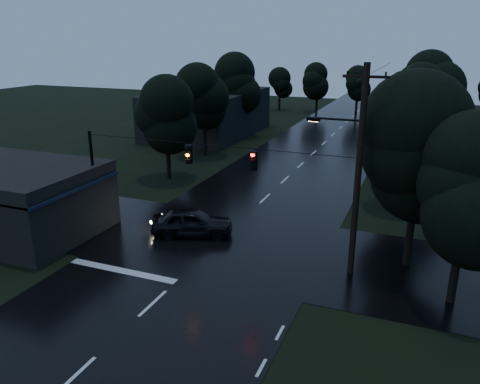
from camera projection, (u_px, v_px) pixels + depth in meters
The scene contains 18 objects.
ground at pixel (74, 378), 15.89m from camera, with size 160.00×160.00×0.00m, color black.
main_road at pixel (301, 165), 42.33m from camera, with size 12.00×120.00×0.02m, color black.
cross_street at pixel (219, 242), 26.46m from camera, with size 60.00×9.00×0.02m, color black.
building_far_right at pixel (472, 145), 40.22m from camera, with size 10.00×14.00×4.40m, color black.
building_far_left at pixel (208, 113), 55.30m from camera, with size 10.00×16.00×5.00m, color black.
utility_pole_main at pixel (356, 170), 21.32m from camera, with size 3.50×0.30×10.00m.
utility_pole_far at pixel (400, 134), 36.42m from camera, with size 2.00×0.30×7.50m.
anchor_pole_left at pixel (94, 181), 27.29m from camera, with size 0.18×0.18×6.00m, color black.
span_signals at pixel (219, 157), 23.73m from camera, with size 15.00×0.37×1.12m.
tree_corner_near at pixel (420, 149), 21.93m from camera, with size 4.48×4.48×9.44m.
tree_corner_far at pixel (468, 188), 18.82m from camera, with size 3.92×3.92×8.26m.
tree_left_a at pixel (166, 114), 36.81m from camera, with size 3.92×3.92×8.26m.
tree_left_b at pixel (204, 98), 43.95m from camera, with size 4.20×4.20×8.85m.
tree_left_c at pixel (238, 84), 52.86m from camera, with size 4.48×4.48×9.44m.
tree_right_a at pixel (407, 125), 30.34m from camera, with size 4.20×4.20×8.85m.
tree_right_b at pixel (422, 104), 37.06m from camera, with size 4.48×4.48×9.44m.
tree_right_c at pixel (432, 87), 45.54m from camera, with size 4.76×4.76×10.03m.
car at pixel (192, 222), 27.15m from camera, with size 1.88×4.68×1.59m, color black.
Camera 1 is at (10.11, -10.06, 10.98)m, focal length 35.00 mm.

